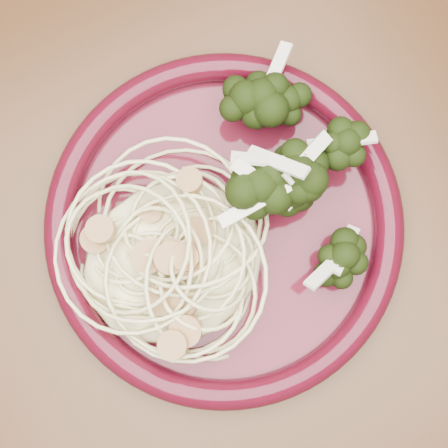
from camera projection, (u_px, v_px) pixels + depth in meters
The scene contains 6 objects.
dining_table at pixel (308, 138), 0.61m from camera, with size 1.20×0.80×0.75m.
dinner_plate at pixel (224, 226), 0.48m from camera, with size 0.31×0.31×0.02m.
spaghetti_pile at pixel (172, 260), 0.47m from camera, with size 0.14×0.12×0.03m, color beige.
scallop_cluster at pixel (168, 255), 0.43m from camera, with size 0.13×0.13×0.04m, color #AE7C45, non-canonical shape.
broccoli_pile at pixel (288, 177), 0.47m from camera, with size 0.10×0.16×0.05m, color black.
onion_garnish at pixel (292, 167), 0.43m from camera, with size 0.07×0.10×0.05m, color beige, non-canonical shape.
Camera 1 is at (-0.15, -0.11, 1.24)m, focal length 50.00 mm.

